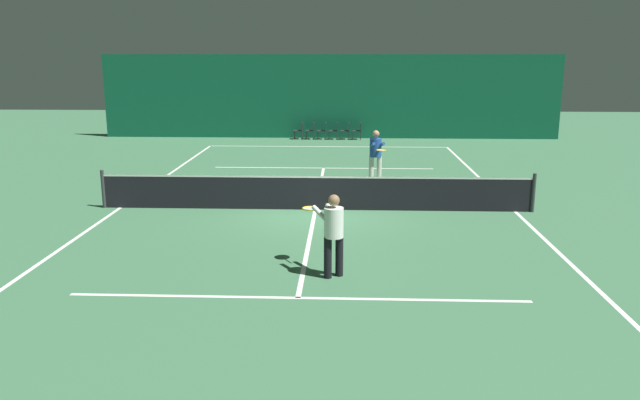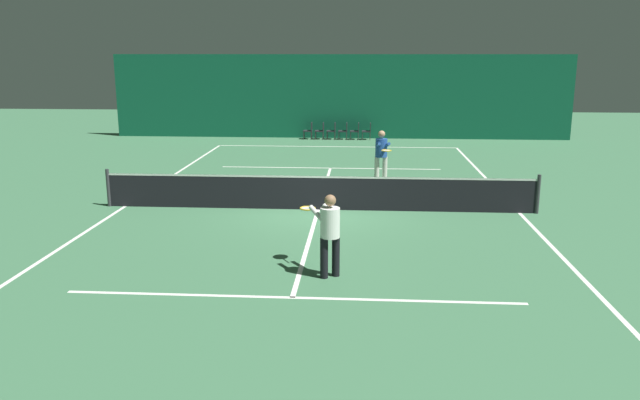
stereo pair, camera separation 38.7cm
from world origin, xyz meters
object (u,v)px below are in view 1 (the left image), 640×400
at_px(player_near, 333,229).
at_px(courtside_chair_0, 300,130).
at_px(player_far, 376,152).
at_px(courtside_chair_4, 347,130).
at_px(courtside_chair_1, 311,130).
at_px(courtside_chair_3, 335,130).
at_px(courtside_chair_5, 358,130).
at_px(courtside_chair_2, 323,130).
at_px(tennis_net, 315,192).

distance_m(player_near, courtside_chair_0, 19.75).
bearing_deg(player_far, courtside_chair_4, 177.81).
height_order(player_far, courtside_chair_4, player_far).
relative_size(courtside_chair_1, courtside_chair_3, 1.00).
relative_size(courtside_chair_3, courtside_chair_4, 1.00).
bearing_deg(courtside_chair_3, courtside_chair_4, 90.00).
xyz_separation_m(courtside_chair_3, courtside_chair_5, (1.18, 0.00, 0.00)).
xyz_separation_m(courtside_chair_2, courtside_chair_3, (0.59, 0.00, 0.00)).
bearing_deg(tennis_net, player_near, -83.60).
bearing_deg(player_near, player_far, -38.52).
relative_size(courtside_chair_2, courtside_chair_3, 1.00).
distance_m(courtside_chair_4, courtside_chair_5, 0.59).
distance_m(courtside_chair_2, courtside_chair_5, 1.76).
distance_m(courtside_chair_0, courtside_chair_4, 2.35).
height_order(courtside_chair_1, courtside_chair_3, same).
bearing_deg(player_far, courtside_chair_0, -169.83).
height_order(player_far, courtside_chair_2, player_far).
bearing_deg(player_far, courtside_chair_2, -175.87).
height_order(courtside_chair_0, courtside_chair_4, same).
bearing_deg(courtside_chair_1, tennis_net, 3.57).
xyz_separation_m(courtside_chair_0, courtside_chair_1, (0.59, 0.00, 0.00)).
height_order(player_far, courtside_chair_3, player_far).
relative_size(player_far, courtside_chair_1, 2.06).
distance_m(courtside_chair_2, courtside_chair_4, 1.18).
height_order(player_near, courtside_chair_5, player_near).
distance_m(tennis_net, courtside_chair_5, 14.46).
relative_size(player_near, courtside_chair_4, 1.96).
distance_m(courtside_chair_1, courtside_chair_5, 2.35).
height_order(courtside_chair_2, courtside_chair_3, same).
bearing_deg(courtside_chair_2, courtside_chair_0, -90.00).
bearing_deg(courtside_chair_0, tennis_net, 5.90).
relative_size(player_near, courtside_chair_0, 1.96).
xyz_separation_m(courtside_chair_1, courtside_chair_5, (2.35, 0.00, 0.00)).
height_order(tennis_net, courtside_chair_0, tennis_net).
xyz_separation_m(courtside_chair_1, courtside_chair_2, (0.59, 0.00, 0.00)).
bearing_deg(courtside_chair_5, courtside_chair_2, -90.00).
height_order(courtside_chair_0, courtside_chair_1, same).
xyz_separation_m(player_near, courtside_chair_1, (-1.49, 19.64, -0.47)).
bearing_deg(courtside_chair_4, courtside_chair_0, -90.00).
height_order(courtside_chair_3, courtside_chair_4, same).
bearing_deg(courtside_chair_5, courtside_chair_4, -90.00).
height_order(player_far, courtside_chair_5, player_far).
bearing_deg(courtside_chair_2, tennis_net, 1.24).
distance_m(tennis_net, courtside_chair_2, 14.39).
bearing_deg(courtside_chair_3, courtside_chair_5, 90.00).
bearing_deg(courtside_chair_0, courtside_chair_5, 90.00).
bearing_deg(courtside_chair_1, player_far, 14.70).
xyz_separation_m(courtside_chair_4, courtside_chair_5, (0.59, 0.00, 0.00)).
height_order(player_near, courtside_chair_2, player_near).
height_order(tennis_net, courtside_chair_2, tennis_net).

